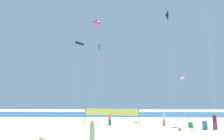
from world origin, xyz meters
TOP-DOWN VIEW (x-y plane):
  - ground_plane at (0.00, 0.00)m, footprint 120.00×120.00m
  - ocean_band at (0.00, 32.10)m, footprint 120.00×20.00m
  - beachgoer_white_shirt at (5.32, 9.13)m, footprint 0.36×0.36m
  - beachgoer_coral_shirt at (-1.81, 9.64)m, footprint 0.37×0.37m
  - beachgoer_sage_shirt at (-2.58, -1.98)m, footprint 0.40×0.40m
  - beachgoer_maroon_shirt at (10.34, 5.98)m, footprint 0.41×0.41m
  - folding_beach_chair at (7.23, 4.90)m, footprint 0.52×0.65m
  - trash_barrel at (9.09, 5.76)m, footprint 0.53×0.53m
  - volleyball_net at (-1.64, 9.47)m, footprint 7.42×1.83m
  - beach_handbag at (6.06, 5.06)m, footprint 0.32×0.16m
  - kite_magenta_inflatable at (-4.53, 15.72)m, footprint 1.82×1.27m
  - kite_pink_diamond at (9.69, 14.07)m, footprint 0.76×0.75m
  - kite_black_delta at (8.60, 17.38)m, footprint 0.67×1.83m
  - kite_green_delta at (-4.35, 17.81)m, footprint 1.03×1.34m
  - kite_black_tube at (-8.00, 17.99)m, footprint 1.47×1.64m

SIDE VIEW (x-z plane):
  - ground_plane at x=0.00m, z-range 0.00..0.00m
  - ocean_band at x=0.00m, z-range 0.00..0.01m
  - beach_handbag at x=6.06m, z-range 0.00..0.26m
  - folding_beach_chair at x=7.23m, z-range 0.02..0.91m
  - trash_barrel at x=9.09m, z-range 0.00..0.97m
  - beachgoer_white_shirt at x=5.32m, z-range 0.05..1.63m
  - beachgoer_coral_shirt at x=-1.81m, z-range 0.06..1.70m
  - beachgoer_sage_shirt at x=-2.58m, z-range 0.06..1.80m
  - beachgoer_maroon_shirt at x=10.34m, z-range 0.06..1.87m
  - volleyball_net at x=-1.64m, z-range 0.43..2.83m
  - kite_pink_diamond at x=9.69m, z-range 3.28..10.43m
  - kite_green_delta at x=-4.35m, z-range 6.25..20.15m
  - kite_black_tube at x=-8.00m, z-range 6.88..21.24m
  - kite_magenta_inflatable at x=-4.53m, z-range 8.39..26.16m
  - kite_black_delta at x=8.60m, z-range 9.17..29.33m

